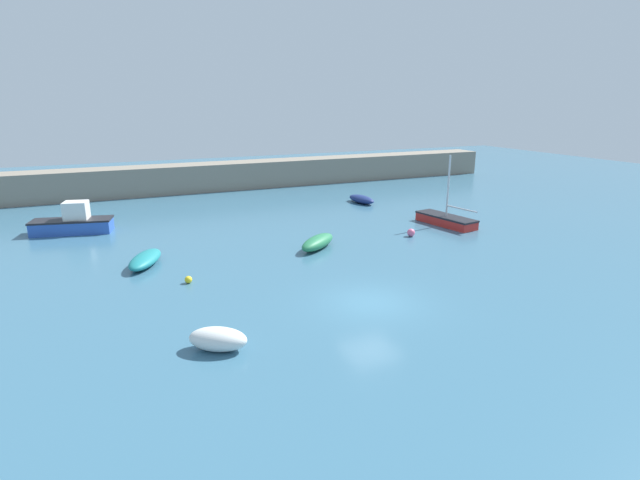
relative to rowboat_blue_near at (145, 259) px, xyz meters
The scene contains 10 objects.
ground_plane 12.99m from the rowboat_blue_near, 47.56° to the right, with size 120.00×120.00×0.20m, color #38667F.
harbor_breakwater 23.96m from the rowboat_blue_near, 68.53° to the left, with size 63.90×3.27×2.66m, color gray.
rowboat_blue_near is the anchor object (origin of this frame).
motorboat_grey_hull 10.05m from the rowboat_blue_near, 111.91° to the left, with size 5.42×2.90×2.17m.
dinghy_near_pier 11.28m from the rowboat_blue_near, 82.64° to the right, with size 2.42×2.09×0.86m.
open_tender_yellow 10.01m from the rowboat_blue_near, ahead, with size 3.46×3.13×0.80m.
sailboat_short_mast 20.90m from the rowboat_blue_near, ahead, with size 2.26×5.19×5.05m.
rowboat_white_midwater 21.69m from the rowboat_blue_near, 28.12° to the left, with size 1.67×3.33×0.67m.
mooring_buoy_pink 16.80m from the rowboat_blue_near, ahead, with size 0.52×0.52×0.52m, color #EA668C.
mooring_buoy_yellow 4.12m from the rowboat_blue_near, 66.08° to the right, with size 0.37×0.37×0.37m, color yellow.
Camera 1 is at (-10.66, -18.11, 8.82)m, focal length 28.00 mm.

